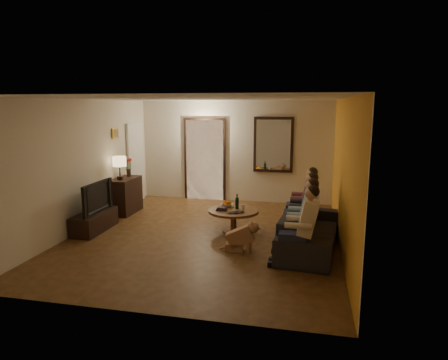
% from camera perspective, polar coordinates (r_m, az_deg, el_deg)
% --- Properties ---
extents(floor, '(5.00, 6.00, 0.01)m').
position_cam_1_polar(floor, '(7.79, -2.65, -7.93)').
color(floor, '#3F2811').
rests_on(floor, ground).
extents(ceiling, '(5.00, 6.00, 0.01)m').
position_cam_1_polar(ceiling, '(7.39, -2.82, 11.57)').
color(ceiling, white).
rests_on(ceiling, back_wall).
extents(back_wall, '(5.00, 0.02, 2.60)m').
position_cam_1_polar(back_wall, '(10.38, 1.54, 4.09)').
color(back_wall, beige).
rests_on(back_wall, floor).
extents(front_wall, '(5.00, 0.02, 2.60)m').
position_cam_1_polar(front_wall, '(4.71, -12.21, -4.07)').
color(front_wall, beige).
rests_on(front_wall, floor).
extents(left_wall, '(0.02, 6.00, 2.60)m').
position_cam_1_polar(left_wall, '(8.47, -19.31, 2.03)').
color(left_wall, beige).
rests_on(left_wall, floor).
extents(right_wall, '(0.02, 6.00, 2.60)m').
position_cam_1_polar(right_wall, '(7.26, 16.71, 0.84)').
color(right_wall, beige).
rests_on(right_wall, floor).
extents(orange_accent, '(0.01, 6.00, 2.60)m').
position_cam_1_polar(orange_accent, '(7.26, 16.63, 0.84)').
color(orange_accent, orange).
rests_on(orange_accent, right_wall).
extents(kitchen_doorway, '(1.00, 0.06, 2.10)m').
position_cam_1_polar(kitchen_doorway, '(10.57, -2.75, 2.84)').
color(kitchen_doorway, '#FFE0A5').
rests_on(kitchen_doorway, floor).
extents(door_trim, '(1.12, 0.04, 2.22)m').
position_cam_1_polar(door_trim, '(10.56, -2.77, 2.83)').
color(door_trim, black).
rests_on(door_trim, floor).
extents(fridge_glimpse, '(0.45, 0.03, 1.70)m').
position_cam_1_polar(fridge_glimpse, '(10.54, -1.42, 1.99)').
color(fridge_glimpse, silver).
rests_on(fridge_glimpse, floor).
extents(mirror_frame, '(1.00, 0.05, 1.40)m').
position_cam_1_polar(mirror_frame, '(10.18, 7.07, 5.02)').
color(mirror_frame, black).
rests_on(mirror_frame, back_wall).
extents(mirror_glass, '(0.86, 0.02, 1.26)m').
position_cam_1_polar(mirror_glass, '(10.16, 7.05, 5.01)').
color(mirror_glass, white).
rests_on(mirror_glass, back_wall).
extents(white_door, '(0.06, 0.85, 2.04)m').
position_cam_1_polar(white_door, '(10.50, -12.51, 2.38)').
color(white_door, white).
rests_on(white_door, floor).
extents(framed_art, '(0.03, 0.28, 0.24)m').
position_cam_1_polar(framed_art, '(9.53, -15.28, 6.47)').
color(framed_art, '#B28C33').
rests_on(framed_art, left_wall).
extents(art_canvas, '(0.01, 0.22, 0.18)m').
position_cam_1_polar(art_canvas, '(9.52, -15.20, 6.47)').
color(art_canvas, brown).
rests_on(art_canvas, left_wall).
extents(dresser, '(0.45, 0.93, 0.82)m').
position_cam_1_polar(dresser, '(9.57, -13.90, -2.17)').
color(dresser, black).
rests_on(dresser, floor).
extents(table_lamp, '(0.30, 0.30, 0.54)m').
position_cam_1_polar(table_lamp, '(9.25, -14.68, 1.67)').
color(table_lamp, beige).
rests_on(table_lamp, dresser).
extents(flower_vase, '(0.14, 0.14, 0.44)m').
position_cam_1_polar(flower_vase, '(9.65, -13.49, 1.78)').
color(flower_vase, red).
rests_on(flower_vase, dresser).
extents(tv_stand, '(0.45, 1.15, 0.38)m').
position_cam_1_polar(tv_stand, '(8.42, -18.02, -5.66)').
color(tv_stand, black).
rests_on(tv_stand, floor).
extents(tv, '(1.07, 0.14, 0.62)m').
position_cam_1_polar(tv, '(8.30, -18.22, -2.33)').
color(tv, black).
rests_on(tv, tv_stand).
extents(sofa, '(2.34, 1.12, 0.66)m').
position_cam_1_polar(sofa, '(7.20, 12.17, -6.97)').
color(sofa, black).
rests_on(sofa, floor).
extents(person_a, '(0.60, 0.40, 1.20)m').
position_cam_1_polar(person_a, '(6.26, 11.30, -7.02)').
color(person_a, tan).
rests_on(person_a, sofa).
extents(person_b, '(0.60, 0.40, 1.20)m').
position_cam_1_polar(person_b, '(6.84, 11.40, -5.52)').
color(person_b, tan).
rests_on(person_b, sofa).
extents(person_c, '(0.60, 0.40, 1.20)m').
position_cam_1_polar(person_c, '(7.42, 11.48, -4.25)').
color(person_c, tan).
rests_on(person_c, sofa).
extents(person_d, '(0.60, 0.40, 1.20)m').
position_cam_1_polar(person_d, '(8.00, 11.56, -3.17)').
color(person_d, tan).
rests_on(person_d, sofa).
extents(dog, '(0.58, 0.28, 0.56)m').
position_cam_1_polar(dog, '(6.90, 2.33, -7.95)').
color(dog, '#936043').
rests_on(dog, floor).
extents(coffee_table, '(1.13, 1.13, 0.45)m').
position_cam_1_polar(coffee_table, '(7.95, 1.37, -5.84)').
color(coffee_table, brown).
rests_on(coffee_table, floor).
extents(bowl, '(0.26, 0.26, 0.06)m').
position_cam_1_polar(bowl, '(8.12, 0.42, -3.60)').
color(bowl, white).
rests_on(bowl, coffee_table).
extents(oranges, '(0.20, 0.20, 0.08)m').
position_cam_1_polar(oranges, '(8.11, 0.42, -3.13)').
color(oranges, orange).
rests_on(oranges, bowl).
extents(wine_bottle, '(0.07, 0.07, 0.31)m').
position_cam_1_polar(wine_bottle, '(7.94, 1.87, -3.03)').
color(wine_bottle, black).
rests_on(wine_bottle, coffee_table).
extents(wine_glass, '(0.06, 0.06, 0.10)m').
position_cam_1_polar(wine_glass, '(7.89, 2.73, -3.90)').
color(wine_glass, silver).
rests_on(wine_glass, coffee_table).
extents(book_stack, '(0.20, 0.15, 0.07)m').
position_cam_1_polar(book_stack, '(7.83, -0.34, -4.12)').
color(book_stack, black).
rests_on(book_stack, coffee_table).
extents(laptop, '(0.38, 0.32, 0.03)m').
position_cam_1_polar(laptop, '(7.60, 1.72, -4.74)').
color(laptop, black).
rests_on(laptop, coffee_table).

